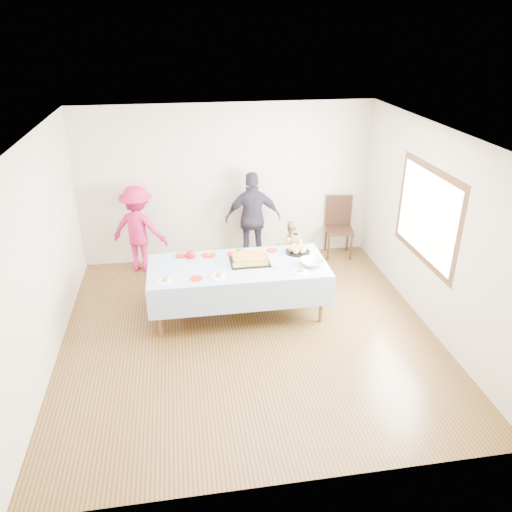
% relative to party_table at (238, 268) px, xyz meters
% --- Properties ---
extents(ground, '(5.00, 5.00, 0.00)m').
position_rel_party_table_xyz_m(ground, '(0.07, -0.54, -0.72)').
color(ground, '#482F14').
rests_on(ground, ground).
extents(room_walls, '(5.04, 5.04, 2.72)m').
position_rel_party_table_xyz_m(room_walls, '(0.13, -0.53, 1.05)').
color(room_walls, '#BFB49C').
rests_on(room_walls, ground).
extents(party_table, '(2.50, 1.10, 0.78)m').
position_rel_party_table_xyz_m(party_table, '(0.00, 0.00, 0.00)').
color(party_table, brown).
rests_on(party_table, ground).
extents(birthday_cake, '(0.55, 0.43, 0.10)m').
position_rel_party_table_xyz_m(birthday_cake, '(0.18, 0.06, 0.10)').
color(birthday_cake, black).
rests_on(birthday_cake, party_table).
extents(rolls_tray, '(0.36, 0.36, 0.11)m').
position_rel_party_table_xyz_m(rolls_tray, '(0.92, 0.27, 0.10)').
color(rolls_tray, black).
rests_on(rolls_tray, party_table).
extents(punch_bowl, '(0.33, 0.33, 0.08)m').
position_rel_party_table_xyz_m(punch_bowl, '(1.03, -0.17, 0.10)').
color(punch_bowl, silver).
rests_on(punch_bowl, party_table).
extents(party_hat, '(0.09, 0.09, 0.15)m').
position_rel_party_table_xyz_m(party_hat, '(1.01, 0.46, 0.13)').
color(party_hat, white).
rests_on(party_hat, party_table).
extents(fork_pile, '(0.24, 0.18, 0.07)m').
position_rel_party_table_xyz_m(fork_pile, '(0.55, -0.15, 0.09)').
color(fork_pile, white).
rests_on(fork_pile, party_table).
extents(plate_red_far_a, '(0.16, 0.16, 0.01)m').
position_rel_party_table_xyz_m(plate_red_far_a, '(-0.79, 0.42, 0.06)').
color(plate_red_far_a, '#B6220D').
rests_on(plate_red_far_a, party_table).
extents(plate_red_far_b, '(0.20, 0.20, 0.01)m').
position_rel_party_table_xyz_m(plate_red_far_b, '(-0.38, 0.37, 0.06)').
color(plate_red_far_b, '#B6220D').
rests_on(plate_red_far_b, party_table).
extents(plate_red_far_c, '(0.19, 0.19, 0.01)m').
position_rel_party_table_xyz_m(plate_red_far_c, '(-0.02, 0.35, 0.06)').
color(plate_red_far_c, '#B6220D').
rests_on(plate_red_far_c, party_table).
extents(plate_red_far_d, '(0.17, 0.17, 0.01)m').
position_rel_party_table_xyz_m(plate_red_far_d, '(0.56, 0.39, 0.06)').
color(plate_red_far_d, '#B6220D').
rests_on(plate_red_far_d, party_table).
extents(plate_red_near, '(0.16, 0.16, 0.01)m').
position_rel_party_table_xyz_m(plate_red_near, '(-0.60, -0.32, 0.06)').
color(plate_red_near, '#B6220D').
rests_on(plate_red_near, party_table).
extents(plate_white_left, '(0.22, 0.22, 0.01)m').
position_rel_party_table_xyz_m(plate_white_left, '(-1.01, -0.34, 0.06)').
color(plate_white_left, white).
rests_on(plate_white_left, party_table).
extents(plate_white_mid, '(0.22, 0.22, 0.01)m').
position_rel_party_table_xyz_m(plate_white_mid, '(-0.30, -0.32, 0.06)').
color(plate_white_mid, white).
rests_on(plate_white_mid, party_table).
extents(plate_white_right, '(0.22, 0.22, 0.01)m').
position_rel_party_table_xyz_m(plate_white_right, '(0.81, -0.35, 0.06)').
color(plate_white_right, white).
rests_on(plate_white_right, party_table).
extents(dining_chair, '(0.53, 0.53, 1.07)m').
position_rel_party_table_xyz_m(dining_chair, '(2.04, 1.75, -0.13)').
color(dining_chair, black).
rests_on(dining_chair, ground).
extents(toddler_left, '(0.35, 0.26, 0.88)m').
position_rel_party_table_xyz_m(toddler_left, '(-0.65, 0.36, -0.28)').
color(toddler_left, red).
rests_on(toddler_left, ground).
extents(toddler_mid, '(0.49, 0.42, 0.85)m').
position_rel_party_table_xyz_m(toddler_mid, '(0.09, 0.36, -0.30)').
color(toddler_mid, '#3E7C29').
rests_on(toddler_mid, ground).
extents(toddler_right, '(0.46, 0.36, 0.91)m').
position_rel_party_table_xyz_m(toddler_right, '(1.03, 1.20, -0.27)').
color(toddler_right, tan).
rests_on(toddler_right, ground).
extents(adult_left, '(1.09, 0.85, 1.48)m').
position_rel_party_table_xyz_m(adult_left, '(-1.45, 1.66, 0.01)').
color(adult_left, '#BA1752').
rests_on(adult_left, ground).
extents(adult_right, '(0.97, 0.44, 1.62)m').
position_rel_party_table_xyz_m(adult_right, '(0.47, 1.66, 0.09)').
color(adult_right, '#2F2939').
rests_on(adult_right, ground).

